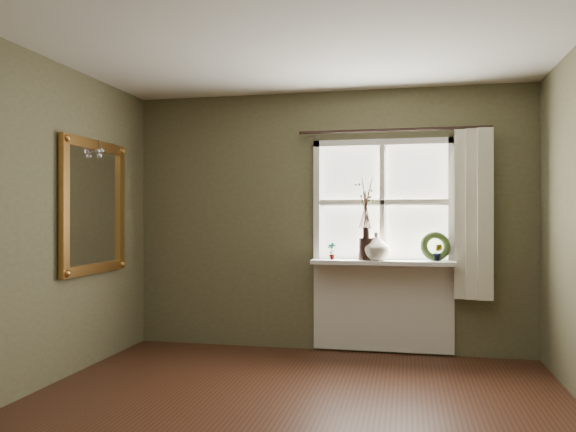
% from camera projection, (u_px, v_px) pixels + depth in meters
% --- Properties ---
extents(ceiling, '(4.50, 4.50, 0.00)m').
position_uv_depth(ceiling, '(276.00, 12.00, 3.44)').
color(ceiling, silver).
rests_on(ceiling, ground).
extents(wall_back, '(4.00, 0.10, 2.60)m').
position_uv_depth(wall_back, '(328.00, 221.00, 5.69)').
color(wall_back, brown).
rests_on(wall_back, ground).
extents(wall_front, '(4.00, 0.10, 2.60)m').
position_uv_depth(wall_front, '(27.00, 237.00, 1.19)').
color(wall_front, brown).
rests_on(wall_front, ground).
extents(window_frame, '(1.36, 0.06, 1.24)m').
position_uv_depth(window_frame, '(382.00, 202.00, 5.50)').
color(window_frame, silver).
rests_on(window_frame, wall_back).
extents(window_sill, '(1.36, 0.26, 0.04)m').
position_uv_depth(window_sill, '(382.00, 262.00, 5.39)').
color(window_sill, silver).
rests_on(window_sill, wall_back).
extents(window_apron, '(1.36, 0.04, 0.88)m').
position_uv_depth(window_apron, '(382.00, 306.00, 5.50)').
color(window_apron, silver).
rests_on(window_apron, ground).
extents(dark_jug, '(0.15, 0.15, 0.22)m').
position_uv_depth(dark_jug, '(366.00, 249.00, 5.43)').
color(dark_jug, black).
rests_on(dark_jug, window_sill).
extents(cream_vase, '(0.28, 0.28, 0.27)m').
position_uv_depth(cream_vase, '(376.00, 246.00, 5.41)').
color(cream_vase, beige).
rests_on(cream_vase, window_sill).
extents(wreath, '(0.30, 0.17, 0.29)m').
position_uv_depth(wreath, '(435.00, 249.00, 5.33)').
color(wreath, '#2B3D1B').
rests_on(wreath, window_sill).
extents(potted_plant_left, '(0.10, 0.09, 0.17)m').
position_uv_depth(potted_plant_left, '(332.00, 251.00, 5.50)').
color(potted_plant_left, '#2B3D1B').
rests_on(potted_plant_left, window_sill).
extents(potted_plant_right, '(0.10, 0.09, 0.16)m').
position_uv_depth(potted_plant_right, '(438.00, 252.00, 5.29)').
color(potted_plant_right, '#2B3D1B').
rests_on(potted_plant_right, window_sill).
extents(curtain, '(0.36, 0.12, 1.59)m').
position_uv_depth(curtain, '(473.00, 214.00, 5.23)').
color(curtain, beige).
rests_on(curtain, wall_back).
extents(curtain_rod, '(1.84, 0.03, 0.03)m').
position_uv_depth(curtain_rod, '(393.00, 130.00, 5.42)').
color(curtain_rod, black).
rests_on(curtain_rod, wall_back).
extents(gilt_mirror, '(0.10, 1.00, 1.20)m').
position_uv_depth(gilt_mirror, '(94.00, 206.00, 5.03)').
color(gilt_mirror, white).
rests_on(gilt_mirror, wall_left).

